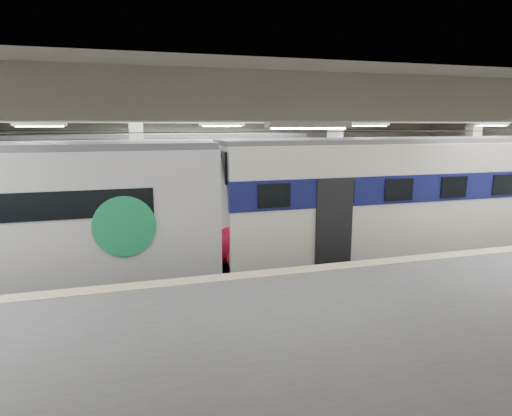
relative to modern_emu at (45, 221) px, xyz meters
name	(u,v)px	position (x,y,z in m)	size (l,w,h in m)	color
station_hall	(249,185)	(5.75, -1.74, 1.07)	(36.00, 24.00, 5.75)	black
modern_emu	(45,221)	(0.00, 0.00, 0.00)	(13.72, 2.83, 4.43)	silver
older_rer	(399,196)	(11.91, 0.00, 0.16)	(13.55, 2.99, 4.47)	silver
far_train	(144,185)	(3.00, 5.50, 0.17)	(14.37, 3.47, 4.54)	silver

